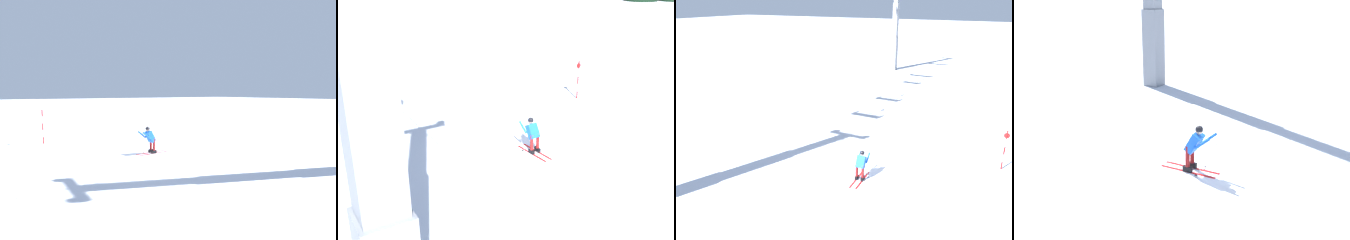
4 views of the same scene
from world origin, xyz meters
The scene contains 4 objects.
ground_plane centered at (0.00, 0.00, 0.00)m, with size 260.00×260.00×0.00m, color white.
skier_carving_main centered at (-0.19, -0.25, 0.82)m, with size 1.81×0.73×1.56m.
lift_tower_near centered at (-7.31, 7.55, 5.09)m, with size 0.84×2.60×12.34m.
trail_marker_pole centered at (4.06, -6.27, 1.15)m, with size 0.07×0.28×2.13m.
Camera 2 is at (-12.72, 8.72, 7.48)m, focal length 44.60 mm.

